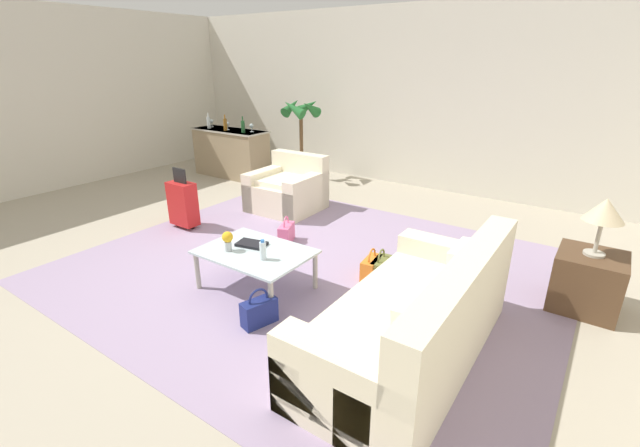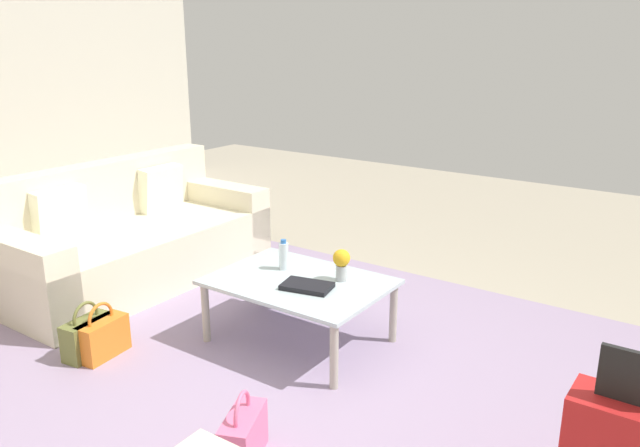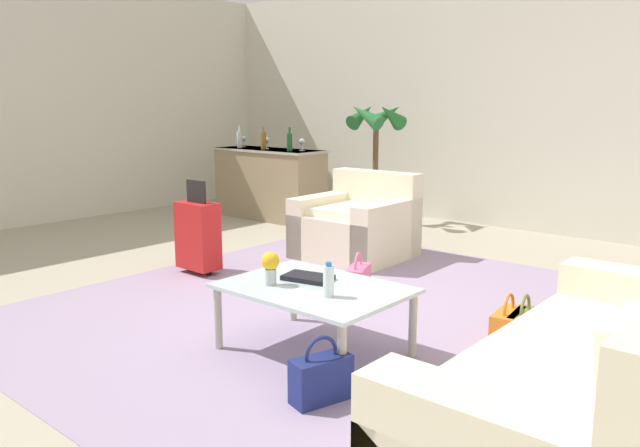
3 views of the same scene
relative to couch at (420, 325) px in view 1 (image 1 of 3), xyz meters
name	(u,v)px [view 1 (image 1 of 3)]	position (x,y,z in m)	size (l,w,h in m)	color
ground_plane	(261,261)	(-2.20, 0.60, -0.31)	(12.00, 12.00, 0.00)	#A89E89
wall_back	(411,99)	(-2.20, 4.66, 1.24)	(10.24, 0.12, 3.10)	beige
wall_left	(30,102)	(-7.26, 0.60, 1.24)	(0.12, 8.00, 3.10)	beige
area_rug	(312,267)	(-1.60, 0.80, -0.30)	(5.20, 4.40, 0.01)	#9984A3
couch	(420,325)	(0.00, 0.00, 0.00)	(1.00, 2.16, 0.93)	beige
armchair	(289,191)	(-3.10, 2.27, -0.02)	(1.00, 0.96, 0.84)	beige
coffee_table	(255,255)	(-1.80, 0.10, 0.07)	(1.09, 0.79, 0.43)	silver
water_bottle	(263,250)	(-1.60, 0.00, 0.21)	(0.06, 0.06, 0.20)	silver
coffee_table_book	(252,244)	(-1.92, 0.18, 0.13)	(0.30, 0.18, 0.03)	black
flower_vase	(228,239)	(-2.02, -0.05, 0.24)	(0.11, 0.11, 0.21)	#B2B7BC
side_table	(587,281)	(1.00, 1.60, -0.03)	(0.57, 0.57, 0.55)	#513823
table_lamp	(605,212)	(1.00, 1.60, 0.66)	(0.34, 0.34, 0.54)	#ADA899
bar_console	(231,152)	(-5.30, 3.20, 0.17)	(1.60, 0.61, 0.93)	#937F60
wine_glass_leftmost	(212,122)	(-5.85, 3.25, 0.73)	(0.08, 0.08, 0.15)	silver
wine_glass_left_of_centre	(227,124)	(-5.30, 3.16, 0.73)	(0.08, 0.08, 0.15)	silver
wine_glass_right_of_centre	(252,126)	(-4.76, 3.25, 0.73)	(0.08, 0.08, 0.15)	silver
wine_bottle_clear	(209,122)	(-5.75, 3.09, 0.73)	(0.07, 0.07, 0.30)	silver
wine_bottle_amber	(225,124)	(-5.29, 3.09, 0.73)	(0.07, 0.07, 0.30)	brown
wine_bottle_green	(243,126)	(-4.82, 3.09, 0.73)	(0.07, 0.07, 0.30)	#194C23
suitcase_red	(183,203)	(-3.80, 0.80, 0.05)	(0.40, 0.22, 0.85)	red
handbag_orange	(371,268)	(-0.93, 0.95, -0.18)	(0.18, 0.33, 0.36)	orange
handbag_navy	(259,311)	(-1.35, -0.36, -0.18)	(0.22, 0.35, 0.36)	navy
handbag_olive	(381,269)	(-0.84, 0.99, -0.18)	(0.18, 0.34, 0.36)	olive
handbag_pink	(286,233)	(-2.30, 1.20, -0.18)	(0.25, 0.35, 0.36)	pink
potted_palm	(301,133)	(-4.00, 3.80, 0.59)	(0.64, 0.64, 1.57)	#514C56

